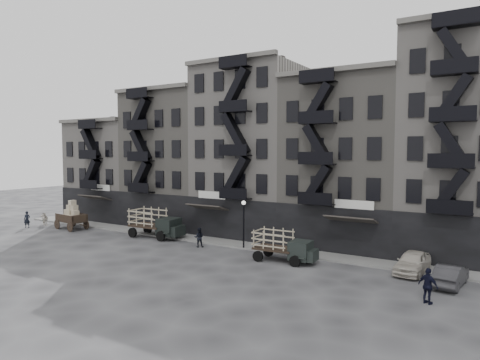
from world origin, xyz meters
The scene contains 17 objects.
ground centered at (0.00, 0.00, 0.00)m, with size 140.00×140.00×0.00m, color #38383A.
sidewalk centered at (0.00, 3.75, 0.07)m, with size 55.00×2.50×0.15m, color slate.
building_west centered at (-20.00, 9.83, 6.00)m, with size 10.00×11.35×13.20m.
building_midwest centered at (-10.00, 9.83, 7.50)m, with size 10.00×11.35×16.20m.
building_center centered at (0.00, 9.82, 8.50)m, with size 10.00×11.35×18.20m.
building_mideast centered at (10.00, 9.83, 7.50)m, with size 10.00×11.35×16.20m.
building_east centered at (20.00, 9.82, 9.00)m, with size 10.00×11.35×19.20m.
lamp_post centered at (3.00, 2.60, 2.78)m, with size 0.36×0.36×4.28m.
horse centered at (-22.70, 0.60, 0.80)m, with size 0.87×1.90×1.61m, color silver.
wagon centered at (-18.11, 0.82, 1.80)m, with size 3.95×2.46×3.15m.
stake_truck_west centered at (-7.03, 2.28, 1.65)m, with size 5.84×2.56×2.89m.
stake_truck_east centered at (7.79, 0.60, 1.41)m, with size 5.01×2.22×2.48m.
car_east centered at (16.93, 2.60, 0.78)m, with size 1.84×4.57×1.56m, color beige.
car_far centered at (19.50, 0.84, 0.70)m, with size 1.48×4.24×1.40m, color #29292C.
pedestrian_west centered at (-23.00, -1.20, 0.93)m, with size 0.68×0.45×1.86m, color black.
pedestrian_mid centered at (-0.82, 1.20, 0.88)m, with size 0.85×0.67×1.76m, color black.
policeman centered at (18.76, -3.40, 1.03)m, with size 1.20×0.50×2.05m, color black.
Camera 1 is at (22.06, -29.04, 8.67)m, focal length 32.00 mm.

